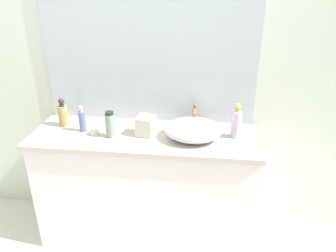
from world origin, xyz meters
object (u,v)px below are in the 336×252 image
Objects in this scene: perfume_bottle at (63,114)px; spray_can at (82,120)px; sink_basin at (193,130)px; soap_dispenser at (236,123)px; lotion_bottle at (110,125)px; candle_jar at (94,132)px; tissue_box at (146,125)px.

perfume_bottle reaches higher than spray_can.
soap_dispenser reaches higher than sink_basin.
lotion_bottle reaches higher than sink_basin.
soap_dispenser is at bearing 9.68° from sink_basin.
candle_jar is at bearing 169.06° from lotion_bottle.
lotion_bottle is 1.04× the size of tissue_box.
tissue_box is 0.35m from candle_jar.
soap_dispenser is 3.76× the size of candle_jar.
soap_dispenser is 0.82m from lotion_bottle.
sink_basin is at bearing 4.50° from lotion_bottle.
lotion_bottle is 0.95× the size of spray_can.
lotion_bottle reaches higher than tissue_box.
soap_dispenser reaches higher than perfume_bottle.
sink_basin is 1.60× the size of soap_dispenser.
tissue_box is (0.44, -0.01, -0.01)m from spray_can.
tissue_box is at bearing 177.64° from sink_basin.
perfume_bottle is (-0.38, 0.14, -0.00)m from lotion_bottle.
spray_can is 1.09× the size of tissue_box.
candle_jar is at bearing -23.50° from perfume_bottle.
spray_can is at bearing 178.91° from tissue_box.
lotion_bottle is 0.87× the size of perfume_bottle.
soap_dispenser is 1.39× the size of tissue_box.
perfume_bottle reaches higher than lotion_bottle.
perfume_bottle is at bearing 174.21° from sink_basin.
candle_jar is (-0.66, -0.02, -0.04)m from sink_basin.
tissue_box is at bearing -7.57° from perfume_bottle.
candle_jar is (-0.35, -0.03, -0.06)m from tissue_box.
lotion_bottle is at bearing -10.94° from candle_jar.
sink_basin is at bearing 1.63° from candle_jar.
perfume_bottle reaches higher than sink_basin.
tissue_box is at bearing -176.70° from soap_dispenser.
lotion_bottle is 0.23m from tissue_box.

